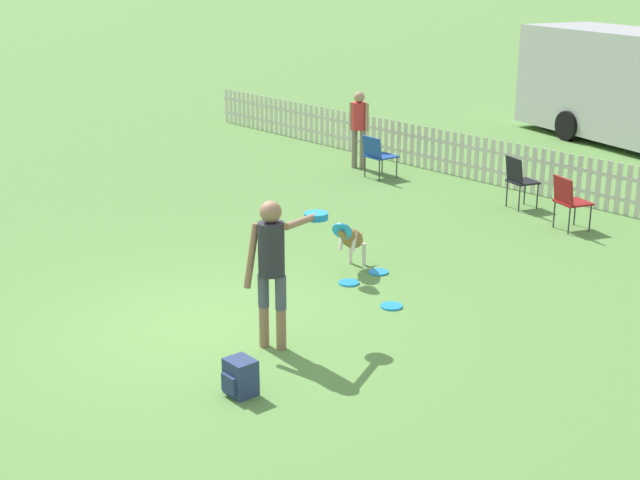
# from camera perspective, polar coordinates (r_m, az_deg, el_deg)

# --- Properties ---
(ground_plane) EXTENTS (240.00, 240.00, 0.00)m
(ground_plane) POSITION_cam_1_polar(r_m,az_deg,el_deg) (10.29, -6.86, -5.52)
(ground_plane) COLOR #5B8C42
(handler_person) EXTENTS (0.45, 1.10, 1.64)m
(handler_person) POSITION_cam_1_polar(r_m,az_deg,el_deg) (9.36, -2.93, -1.01)
(handler_person) COLOR #8C664C
(handler_person) RESTS_ON ground_plane
(leaping_dog) EXTENTS (0.63, 0.95, 0.79)m
(leaping_dog) POSITION_cam_1_polar(r_m,az_deg,el_deg) (11.86, 1.99, 0.11)
(leaping_dog) COLOR olive
(leaping_dog) RESTS_ON ground_plane
(frisbee_near_handler) EXTENTS (0.27, 0.27, 0.02)m
(frisbee_near_handler) POSITION_cam_1_polar(r_m,az_deg,el_deg) (11.92, 3.76, -2.06)
(frisbee_near_handler) COLOR #1E8CD8
(frisbee_near_handler) RESTS_ON ground_plane
(frisbee_near_dog) EXTENTS (0.27, 0.27, 0.02)m
(frisbee_near_dog) POSITION_cam_1_polar(r_m,az_deg,el_deg) (10.79, 4.59, -4.24)
(frisbee_near_dog) COLOR #1E8CD8
(frisbee_near_dog) RESTS_ON ground_plane
(frisbee_midfield) EXTENTS (0.27, 0.27, 0.02)m
(frisbee_midfield) POSITION_cam_1_polar(r_m,az_deg,el_deg) (11.52, 1.85, -2.75)
(frisbee_midfield) COLOR #1E8CD8
(frisbee_midfield) RESTS_ON ground_plane
(backpack_on_grass) EXTENTS (0.28, 0.28, 0.36)m
(backpack_on_grass) POSITION_cam_1_polar(r_m,az_deg,el_deg) (8.68, -5.14, -8.74)
(backpack_on_grass) COLOR navy
(backpack_on_grass) RESTS_ON ground_plane
(picket_fence) EXTENTS (21.79, 0.04, 0.85)m
(picket_fence) POSITION_cam_1_polar(r_m,az_deg,el_deg) (15.53, 17.38, 3.43)
(picket_fence) COLOR beige
(picket_fence) RESTS_ON ground_plane
(folding_chair_blue_left) EXTENTS (0.54, 0.56, 0.82)m
(folding_chair_blue_left) POSITION_cam_1_polar(r_m,az_deg,el_deg) (16.96, 3.69, 5.57)
(folding_chair_blue_left) COLOR #333338
(folding_chair_blue_left) RESTS_ON ground_plane
(folding_chair_center) EXTENTS (0.54, 0.55, 0.88)m
(folding_chair_center) POSITION_cam_1_polar(r_m,az_deg,el_deg) (15.19, 12.61, 3.92)
(folding_chair_center) COLOR #333338
(folding_chair_center) RESTS_ON ground_plane
(folding_chair_green_right) EXTENTS (0.59, 0.60, 0.85)m
(folding_chair_green_right) POSITION_cam_1_polar(r_m,az_deg,el_deg) (14.15, 15.64, 2.59)
(folding_chair_green_right) COLOR #333338
(folding_chair_green_right) RESTS_ON ground_plane
(spectator_standing) EXTENTS (0.39, 0.27, 1.52)m
(spectator_standing) POSITION_cam_1_polar(r_m,az_deg,el_deg) (17.71, 2.51, 7.51)
(spectator_standing) COLOR #7A705B
(spectator_standing) RESTS_ON ground_plane
(equipment_trailer) EXTENTS (6.19, 3.43, 2.49)m
(equipment_trailer) POSITION_cam_1_polar(r_m,az_deg,el_deg) (21.39, 19.06, 9.41)
(equipment_trailer) COLOR #B7B7B7
(equipment_trailer) RESTS_ON ground_plane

